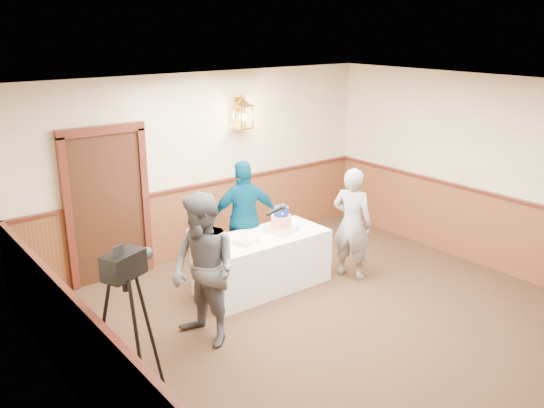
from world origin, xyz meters
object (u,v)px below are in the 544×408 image
(baker, at_px, (352,224))
(tv_camera_rig, at_px, (130,340))
(display_table, at_px, (263,262))
(assistant_p, at_px, (245,219))
(sheet_cake_yellow, at_px, (246,241))
(sheet_cake_green, at_px, (215,244))
(interviewer, at_px, (204,270))
(tiered_cake, at_px, (281,222))

(baker, relative_size, tv_camera_rig, 1.02)
(display_table, height_order, assistant_p, assistant_p)
(assistant_p, bearing_deg, tv_camera_rig, 56.12)
(sheet_cake_yellow, relative_size, tv_camera_rig, 0.19)
(sheet_cake_yellow, relative_size, sheet_cake_green, 0.95)
(sheet_cake_yellow, height_order, baker, baker)
(interviewer, bearing_deg, tv_camera_rig, -70.70)
(display_table, xyz_separation_m, sheet_cake_green, (-0.72, 0.06, 0.41))
(interviewer, bearing_deg, sheet_cake_green, 132.82)
(interviewer, xyz_separation_m, tv_camera_rig, (-1.16, -0.60, -0.17))
(interviewer, relative_size, tv_camera_rig, 1.11)
(display_table, bearing_deg, tiered_cake, -2.63)
(display_table, height_order, tv_camera_rig, tv_camera_rig)
(display_table, height_order, sheet_cake_yellow, sheet_cake_yellow)
(tv_camera_rig, bearing_deg, assistant_p, 12.44)
(sheet_cake_green, height_order, assistant_p, assistant_p)
(sheet_cake_green, xyz_separation_m, tv_camera_rig, (-1.79, -1.39, -0.08))
(assistant_p, bearing_deg, baker, 159.52)
(tv_camera_rig, bearing_deg, display_table, 4.75)
(interviewer, height_order, baker, interviewer)
(tiered_cake, relative_size, assistant_p, 0.25)
(sheet_cake_yellow, height_order, sheet_cake_green, sheet_cake_green)
(tiered_cake, height_order, sheet_cake_yellow, tiered_cake)
(sheet_cake_green, xyz_separation_m, baker, (1.92, -0.54, 0.01))
(baker, bearing_deg, display_table, 47.58)
(assistant_p, bearing_deg, interviewer, 61.59)
(tv_camera_rig, bearing_deg, baker, -10.15)
(tiered_cake, height_order, assistant_p, assistant_p)
(sheet_cake_yellow, bearing_deg, assistant_p, 56.00)
(interviewer, distance_m, baker, 2.57)
(tiered_cake, relative_size, sheet_cake_yellow, 1.43)
(display_table, relative_size, sheet_cake_yellow, 6.13)
(sheet_cake_yellow, xyz_separation_m, baker, (1.52, -0.41, 0.02))
(display_table, height_order, interviewer, interviewer)
(tv_camera_rig, bearing_deg, interviewer, 4.51)
(display_table, xyz_separation_m, tiered_cake, (0.30, -0.01, 0.51))
(display_table, distance_m, interviewer, 1.61)
(interviewer, xyz_separation_m, assistant_p, (1.42, 1.24, -0.03))
(tiered_cake, bearing_deg, sheet_cake_green, 175.67)
(sheet_cake_yellow, bearing_deg, tiered_cake, 4.52)
(display_table, bearing_deg, tv_camera_rig, -152.18)
(tiered_cake, xyz_separation_m, interviewer, (-1.66, -0.71, -0.02))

